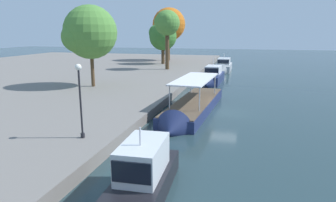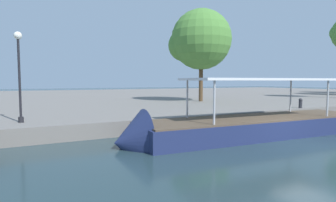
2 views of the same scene
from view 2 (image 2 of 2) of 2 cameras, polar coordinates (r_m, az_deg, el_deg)
name	(u,v)px [view 2 (image 2 of 2)]	position (r m, az deg, el deg)	size (l,w,h in m)	color
ground_plane	(307,145)	(14.67, 26.49, -8.14)	(220.00, 220.00, 0.00)	#23383D
dock_promenade	(109,98)	(43.49, -12.00, 0.63)	(120.00, 55.00, 0.84)	slate
tour_boat_2	(242,129)	(15.53, 14.87, -5.53)	(15.10, 4.05, 4.30)	navy
mooring_bollard_0	(300,103)	(24.60, 25.46, -0.33)	(0.29, 0.29, 0.80)	#2D2D33
lamp_post	(19,67)	(16.38, -28.17, 6.20)	(0.40, 0.40, 4.69)	black
tree_4	(200,40)	(30.27, 6.46, 12.26)	(6.36, 6.36, 9.72)	#4C3823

